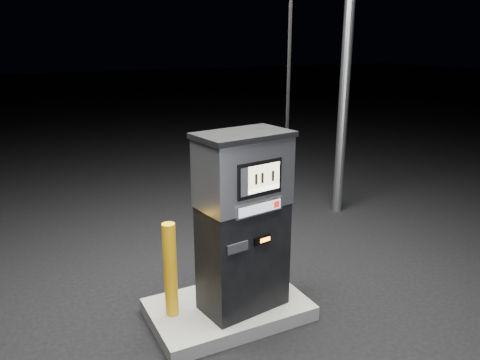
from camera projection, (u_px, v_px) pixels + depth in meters
name	position (u px, v px, depth m)	size (l,w,h in m)	color
ground	(228.00, 316.00, 4.91)	(80.00, 80.00, 0.00)	black
pump_island	(228.00, 309.00, 4.89)	(1.60, 1.00, 0.15)	#62625E
fuel_dispenser	(244.00, 221.00, 4.57)	(1.03, 0.66, 3.76)	black
bollard_left	(170.00, 270.00, 4.54)	(0.13, 0.13, 0.97)	#FDAC0E
bollard_right	(280.00, 240.00, 5.21)	(0.13, 0.13, 0.98)	#FDAC0E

